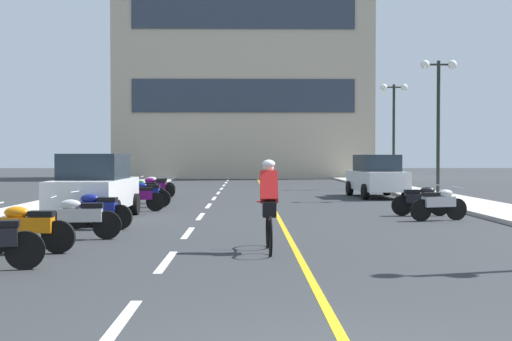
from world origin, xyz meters
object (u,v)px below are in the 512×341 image
Objects in this scene: street_lamp_mid at (438,98)px; motorcycle_6 at (421,200)px; motorcycle_3 at (80,217)px; motorcycle_5 at (439,203)px; motorcycle_2 at (27,227)px; street_lamp_far at (394,112)px; motorcycle_4 at (97,210)px; motorcycle_9 at (144,191)px; parked_car_mid at (377,176)px; cyclist_rider at (269,203)px; motorcycle_8 at (146,193)px; motorcycle_10 at (154,187)px; parked_car_near at (95,186)px; motorcycle_11 at (156,185)px; motorcycle_7 at (137,197)px.

street_lamp_mid reaches higher than motorcycle_6.
motorcycle_3 is 9.56m from motorcycle_5.
street_lamp_mid is at bearing 69.51° from motorcycle_6.
motorcycle_2 is at bearing -141.70° from motorcycle_6.
street_lamp_far is 3.24× the size of motorcycle_2.
motorcycle_4 and motorcycle_5 have the same top height.
motorcycle_4 and motorcycle_6 have the same top height.
motorcycle_9 is at bearing 144.01° from motorcycle_5.
street_lamp_mid is at bearing 73.48° from motorcycle_5.
motorcycle_2 is at bearing -121.25° from parked_car_mid.
motorcycle_6 is (-2.78, -15.54, -3.64)m from street_lamp_far.
motorcycle_5 is 0.94× the size of cyclist_rider.
motorcycle_6 and motorcycle_8 have the same top height.
motorcycle_2 and motorcycle_8 have the same top height.
motorcycle_8 is 1.00× the size of motorcycle_10.
parked_car_near reaches higher than motorcycle_8.
motorcycle_9 is (-9.37, -3.37, -0.44)m from parked_car_mid.
motorcycle_5 is at bearing -106.52° from street_lamp_mid.
motorcycle_4 and motorcycle_9 have the same top height.
motorcycle_3 and motorcycle_10 have the same top height.
street_lamp_far is at bearing 81.04° from motorcycle_5.
parked_car_near reaches higher than motorcycle_11.
street_lamp_far is at bearing 79.85° from motorcycle_6.
parked_car_mid is 2.53× the size of motorcycle_6.
motorcycle_6 is 10.31m from motorcycle_9.
cyclist_rider reaches higher than motorcycle_9.
motorcycle_10 is (-0.24, 11.34, 0.00)m from motorcycle_4.
motorcycle_6 is at bearing -10.47° from motorcycle_7.
motorcycle_9 is (-0.34, 1.81, 0.00)m from motorcycle_8.
motorcycle_10 is at bearing 133.93° from motorcycle_5.
motorcycle_5 is at bearing -3.16° from parked_car_near.
motorcycle_2 is (0.25, -6.27, -0.44)m from parked_car_near.
motorcycle_7 and motorcycle_11 have the same top height.
motorcycle_10 is at bearing 90.49° from motorcycle_9.
street_lamp_far is 3.25× the size of motorcycle_9.
street_lamp_far reaches higher than motorcycle_9.
street_lamp_mid is at bearing -37.08° from parked_car_mid.
motorcycle_6 is (-0.43, -8.51, -0.44)m from parked_car_mid.
street_lamp_mid reaches higher than motorcycle_10.
motorcycle_6 is (9.09, 7.18, 0.00)m from motorcycle_2.
parked_car_near is at bearing -100.07° from motorcycle_8.
motorcycle_3 is 4.30m from cyclist_rider.
motorcycle_9 is (-0.30, 10.41, 0.00)m from motorcycle_3.
motorcycle_2 and motorcycle_9 have the same top height.
motorcycle_11 is at bearing 90.16° from motorcycle_2.
motorcycle_9 is at bearing -171.37° from street_lamp_mid.
parked_car_mid reaches higher than motorcycle_11.
cyclist_rider reaches higher than motorcycle_6.
motorcycle_8 is (0.13, 6.68, 0.00)m from motorcycle_4.
cyclist_rider is at bearing 2.41° from motorcycle_2.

